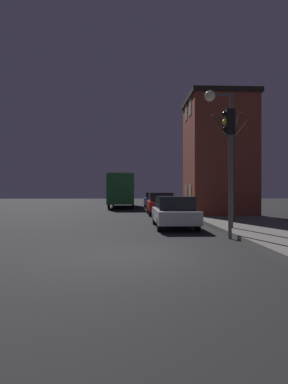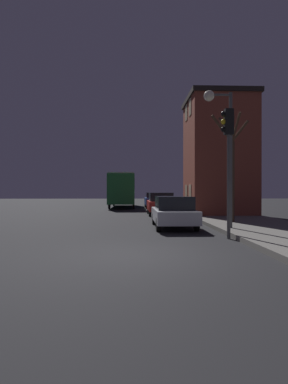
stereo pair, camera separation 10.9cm
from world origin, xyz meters
name	(u,v)px [view 2 (the right image)]	position (x,y,z in m)	size (l,w,h in m)	color
ground_plane	(139,255)	(0.00, 0.00, 0.00)	(120.00, 120.00, 0.00)	black
brick_building	(218,155)	(5.64, 12.38, 4.16)	(4.38, 4.51, 7.94)	brown
streetlamp	(221,131)	(3.46, 4.31, 4.17)	(1.19, 0.44, 5.65)	#4C4C4C
traffic_light	(228,146)	(3.18, 2.56, 3.28)	(0.43, 0.24, 4.59)	#4C4C4C
bare_tree	(231,166)	(4.66, 6.69, 2.91)	(1.66, 1.81, 5.41)	#473323
bus	(123,188)	(-1.33, 23.64, 2.04)	(2.50, 9.59, 3.42)	#1E6B33
car_near_lane	(173,212)	(1.68, 5.83, 0.75)	(1.78, 4.09, 1.45)	#B7BABF
car_mid_lane	(160,203)	(1.73, 13.23, 0.83)	(1.77, 4.04, 1.59)	#B21E19
car_far_lane	(154,200)	(1.85, 21.94, 0.82)	(1.77, 4.55, 1.56)	navy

